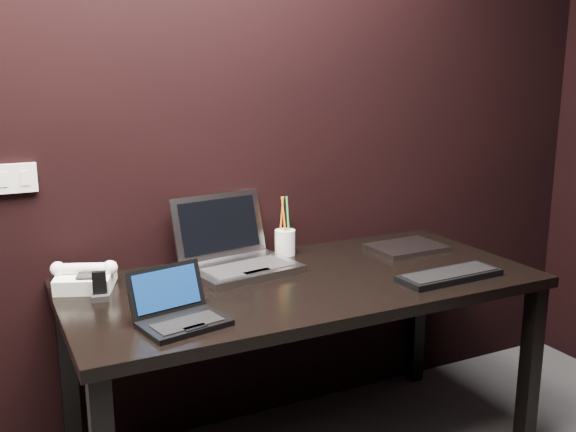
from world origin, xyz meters
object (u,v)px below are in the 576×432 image
netbook (179,313)px  desk_phone (85,278)px  silver_laptop (236,256)px  ext_keyboard (449,275)px  pen_cup (285,241)px  mobile_phone (100,289)px  desk (304,299)px  closed_laptop (406,247)px

netbook → desk_phone: size_ratio=1.21×
silver_laptop → desk_phone: silver_laptop is taller
silver_laptop → ext_keyboard: bearing=-34.6°
desk_phone → pen_cup: pen_cup is taller
netbook → silver_laptop: silver_laptop is taller
netbook → pen_cup: size_ratio=1.16×
netbook → mobile_phone: (-0.17, 0.31, 0.00)m
desk → desk_phone: 0.78m
silver_laptop → pen_cup: bearing=20.3°
closed_laptop → mobile_phone: (-1.27, -0.04, 0.03)m
closed_laptop → mobile_phone: 1.27m
netbook → ext_keyboard: size_ratio=0.70×
netbook → desk_phone: bearing=114.2°
ext_keyboard → mobile_phone: bearing=163.9°
ext_keyboard → desk_phone: bearing=158.7°
closed_laptop → desk: bearing=-165.6°
ext_keyboard → mobile_phone: mobile_phone is taller
desk → silver_laptop: 0.31m
mobile_phone → silver_laptop: bearing=11.8°
desk → ext_keyboard: (0.48, -0.24, 0.09)m
silver_laptop → closed_laptop: size_ratio=1.43×
netbook → ext_keyboard: 1.01m
desk_phone → pen_cup: size_ratio=0.97×
mobile_phone → pen_cup: (0.78, 0.20, 0.02)m
silver_laptop → ext_keyboard: (0.65, -0.45, -0.04)m
mobile_phone → desk: bearing=-8.4°
silver_laptop → closed_laptop: 0.75m
silver_laptop → desk_phone: size_ratio=1.86×
desk → desk_phone: size_ratio=7.19×
desk → closed_laptop: 0.59m
desk_phone → closed_laptop: bearing=-3.9°
desk_phone → ext_keyboard: bearing=-21.3°
closed_laptop → desk_phone: 1.30m
ext_keyboard → pen_cup: 0.68m
closed_laptop → pen_cup: bearing=161.6°
desk → closed_laptop: size_ratio=5.51×
netbook → closed_laptop: 1.15m
silver_laptop → mobile_phone: size_ratio=4.61×
silver_laptop → closed_laptop: (0.74, -0.07, -0.04)m
mobile_phone → netbook: bearing=-60.9°
closed_laptop → mobile_phone: size_ratio=3.22×
desk_phone → mobile_phone: desk_phone is taller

